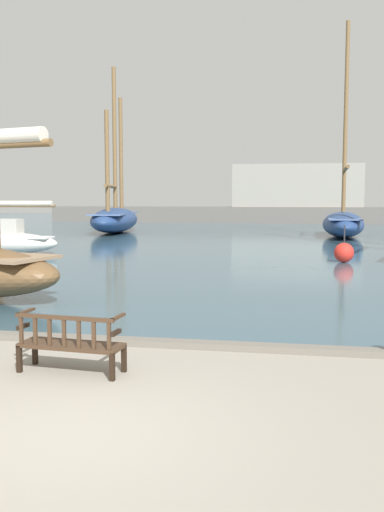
% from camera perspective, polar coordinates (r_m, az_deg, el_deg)
% --- Properties ---
extents(ground_plane, '(160.00, 160.00, 0.00)m').
position_cam_1_polar(ground_plane, '(6.92, -11.83, -16.86)').
color(ground_plane, gray).
extents(harbor_water, '(100.00, 80.00, 0.08)m').
position_cam_1_polar(harbor_water, '(50.03, 7.49, 2.81)').
color(harbor_water, '#385666').
rests_on(harbor_water, ground).
extents(quay_edge_kerb, '(40.00, 0.30, 0.12)m').
position_cam_1_polar(quay_edge_kerb, '(10.38, -3.74, -8.65)').
color(quay_edge_kerb, slate).
rests_on(quay_edge_kerb, ground).
extents(park_bench, '(1.64, 0.66, 0.92)m').
position_cam_1_polar(park_bench, '(8.93, -12.08, -8.46)').
color(park_bench, black).
rests_on(park_bench, ground).
extents(sailboat_nearest_port, '(6.09, 1.59, 6.50)m').
position_cam_1_polar(sailboat_nearest_port, '(27.63, -18.44, 1.59)').
color(sailboat_nearest_port, silver).
rests_on(sailboat_nearest_port, harbor_water).
extents(sailboat_far_port, '(4.63, 11.22, 12.09)m').
position_cam_1_polar(sailboat_far_port, '(42.93, -7.70, 3.87)').
color(sailboat_far_port, navy).
rests_on(sailboat_far_port, harbor_water).
extents(sailboat_distant_harbor, '(3.04, 9.94, 13.91)m').
position_cam_1_polar(sailboat_distant_harbor, '(39.05, 14.87, 3.32)').
color(sailboat_distant_harbor, navy).
rests_on(sailboat_distant_harbor, harbor_water).
extents(channel_buoy, '(0.79, 0.79, 1.49)m').
position_cam_1_polar(channel_buoy, '(23.53, 14.96, 0.34)').
color(channel_buoy, red).
rests_on(channel_buoy, harbor_water).
extents(far_breakwater, '(46.35, 2.40, 6.00)m').
position_cam_1_polar(far_breakwater, '(58.50, 8.84, 5.10)').
color(far_breakwater, '#66605B').
rests_on(far_breakwater, ground).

